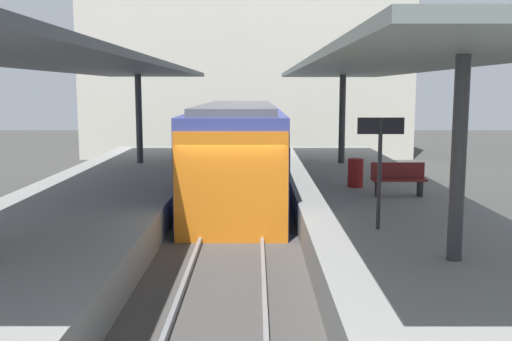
{
  "coord_description": "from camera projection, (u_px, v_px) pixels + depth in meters",
  "views": [
    {
      "loc": [
        0.58,
        -14.07,
        3.74
      ],
      "look_at": [
        0.65,
        2.73,
        1.4
      ],
      "focal_mm": 40.79,
      "sensor_mm": 36.0,
      "label": 1
    }
  ],
  "objects": [
    {
      "name": "rail_far_side",
      "position": [
        259.0,
        231.0,
        14.41
      ],
      "size": [
        0.08,
        28.0,
        0.14
      ],
      "primitive_type": "cube",
      "color": "slate",
      "rests_on": "track_ballast"
    },
    {
      "name": "station_building_backdrop",
      "position": [
        244.0,
        59.0,
        33.49
      ],
      "size": [
        18.0,
        6.0,
        11.0
      ],
      "primitive_type": "cube",
      "color": "beige",
      "rests_on": "ground_plane"
    },
    {
      "name": "commuter_train",
      "position": [
        236.0,
        153.0,
        18.67
      ],
      "size": [
        2.78,
        10.84,
        3.1
      ],
      "color": "#38428C",
      "rests_on": "track_ballast"
    },
    {
      "name": "track_ballast",
      "position": [
        230.0,
        238.0,
        14.43
      ],
      "size": [
        3.2,
        28.0,
        0.2
      ],
      "primitive_type": "cube",
      "color": "#423F3D",
      "rests_on": "ground_plane"
    },
    {
      "name": "platform_bench",
      "position": [
        396.0,
        178.0,
        15.13
      ],
      "size": [
        1.4,
        0.41,
        0.86
      ],
      "color": "black",
      "rests_on": "platform_right"
    },
    {
      "name": "ground_plane",
      "position": [
        230.0,
        241.0,
        14.44
      ],
      "size": [
        80.0,
        80.0,
        0.0
      ],
      "primitive_type": "plane",
      "color": "#383835"
    },
    {
      "name": "platform_right",
      "position": [
        383.0,
        222.0,
        14.39
      ],
      "size": [
        4.4,
        28.0,
        1.0
      ],
      "primitive_type": "cube",
      "color": "gray",
      "rests_on": "ground_plane"
    },
    {
      "name": "canopy_right",
      "position": [
        376.0,
        67.0,
        15.25
      ],
      "size": [
        4.18,
        21.0,
        3.45
      ],
      "color": "#333335",
      "rests_on": "platform_right"
    },
    {
      "name": "rail_near_side",
      "position": [
        201.0,
        231.0,
        14.4
      ],
      "size": [
        0.08,
        28.0,
        0.14
      ],
      "primitive_type": "cube",
      "color": "slate",
      "rests_on": "track_ballast"
    },
    {
      "name": "litter_bin",
      "position": [
        353.0,
        173.0,
        16.53
      ],
      "size": [
        0.44,
        0.44,
        0.8
      ],
      "primitive_type": "cylinder",
      "color": "maroon",
      "rests_on": "platform_right"
    },
    {
      "name": "platform_sign",
      "position": [
        377.0,
        148.0,
        11.32
      ],
      "size": [
        0.9,
        0.08,
        2.21
      ],
      "color": "#262628",
      "rests_on": "platform_right"
    },
    {
      "name": "platform_left",
      "position": [
        77.0,
        222.0,
        14.36
      ],
      "size": [
        4.4,
        28.0,
        1.0
      ],
      "primitive_type": "cube",
      "color": "gray",
      "rests_on": "ground_plane"
    },
    {
      "name": "canopy_left",
      "position": [
        87.0,
        67.0,
        15.22
      ],
      "size": [
        4.18,
        21.0,
        3.47
      ],
      "color": "#333335",
      "rests_on": "platform_left"
    }
  ]
}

